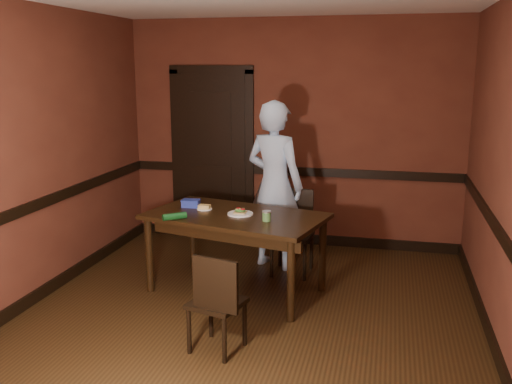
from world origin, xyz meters
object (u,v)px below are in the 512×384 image
at_px(chair_near, 217,301).
at_px(sauce_jar, 267,216).
at_px(cheese_saucer, 204,208).
at_px(dining_table, 236,253).
at_px(chair_far, 292,233).
at_px(food_tub, 191,203).
at_px(sandwich_plate, 240,213).
at_px(person, 275,185).

bearing_deg(chair_near, sauce_jar, -85.30).
bearing_deg(sauce_jar, cheese_saucer, 158.15).
relative_size(dining_table, chair_far, 1.88).
xyz_separation_m(sauce_jar, food_tub, (-0.85, 0.34, -0.01)).
bearing_deg(dining_table, sandwich_plate, 8.77).
bearing_deg(chair_far, sandwich_plate, -119.76).
distance_m(chair_far, food_tub, 1.11).
xyz_separation_m(chair_near, sandwich_plate, (-0.12, 1.16, 0.39)).
relative_size(dining_table, food_tub, 8.95).
relative_size(dining_table, sandwich_plate, 6.78).
distance_m(chair_far, sauce_jar, 0.87).
height_order(dining_table, chair_far, chair_far).
height_order(chair_far, chair_near, chair_far).
distance_m(chair_near, food_tub, 1.56).
distance_m(dining_table, food_tub, 0.68).
bearing_deg(food_tub, sauce_jar, -25.70).
bearing_deg(sandwich_plate, person, 78.04).
relative_size(person, sauce_jar, 19.00).
xyz_separation_m(cheese_saucer, food_tub, (-0.16, 0.07, 0.02)).
relative_size(dining_table, sauce_jar, 17.34).
bearing_deg(food_tub, chair_near, -66.95).
relative_size(person, cheese_saucer, 12.04).
relative_size(chair_near, food_tub, 4.33).
bearing_deg(cheese_saucer, food_tub, 157.95).
distance_m(dining_table, cheese_saucer, 0.54).
relative_size(dining_table, cheese_saucer, 10.99).
bearing_deg(sandwich_plate, cheese_saucer, 164.51).
bearing_deg(cheese_saucer, sauce_jar, -21.85).
bearing_deg(sauce_jar, chair_far, 82.10).
bearing_deg(sauce_jar, person, 97.24).
distance_m(chair_near, sauce_jar, 1.10).
bearing_deg(chair_far, chair_near, -95.29).
distance_m(sauce_jar, cheese_saucer, 0.74).
bearing_deg(chair_far, food_tub, -152.18).
height_order(sauce_jar, food_tub, sauce_jar).
bearing_deg(cheese_saucer, sandwich_plate, -15.49).
bearing_deg(chair_near, dining_table, -67.50).
relative_size(chair_far, cheese_saucer, 5.86).
bearing_deg(dining_table, sauce_jar, -13.16).
xyz_separation_m(chair_far, cheese_saucer, (-0.79, -0.50, 0.35)).
bearing_deg(sauce_jar, sandwich_plate, 150.40).
bearing_deg(chair_near, chair_far, -84.59).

